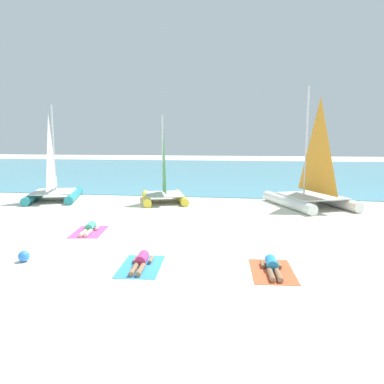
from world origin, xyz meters
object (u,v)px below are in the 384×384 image
towel_middle (141,266)px  sunbather_left (89,228)px  sailboat_yellow (164,189)px  sunbather_right (272,266)px  sailboat_white (311,189)px  sunbather_middle (141,261)px  towel_left (89,232)px  towel_right (272,271)px  sailboat_teal (54,186)px  beach_ball (24,256)px

towel_middle → sunbather_left: bearing=131.5°
sailboat_yellow → sunbather_right: (5.33, -10.19, -0.59)m
sailboat_white → sunbather_left: (-9.09, -6.75, -0.79)m
sunbather_left → sunbather_middle: (3.04, -3.37, 0.00)m
towel_middle → sunbather_right: bearing=3.6°
sailboat_yellow → towel_middle: sailboat_yellow is taller
towel_left → towel_right: bearing=-26.1°
sailboat_teal → beach_ball: bearing=-83.2°
towel_right → towel_left: bearing=153.9°
towel_left → towel_middle: 4.53m
sunbather_right → beach_ball: 6.94m
towel_right → sunbather_left: bearing=153.5°
sunbather_left → towel_left: bearing=-90.0°
sunbather_right → sailboat_white: bearing=71.6°
sailboat_teal → towel_left: size_ratio=2.85×
sailboat_teal → beach_ball: size_ratio=17.05×
towel_middle → sunbather_right: sunbather_right is taller
sailboat_teal → towel_left: 8.47m
sunbather_middle → towel_right: sunbather_middle is taller
sailboat_teal → sunbather_right: 15.30m
beach_ball → sailboat_white: bearing=47.5°
sailboat_yellow → towel_middle: (1.80, -10.41, -0.71)m
sailboat_yellow → sunbather_right: 11.51m
towel_left → sailboat_white: bearing=36.9°
sunbather_middle → towel_right: size_ratio=0.83×
towel_left → sailboat_yellow: bearing=80.0°
sailboat_yellow → sailboat_white: size_ratio=0.78×
sailboat_teal → towel_middle: size_ratio=2.85×
sailboat_yellow → sunbather_right: size_ratio=3.08×
sailboat_yellow → sunbather_left: bearing=-117.9°
sailboat_yellow → towel_right: bearing=-80.3°
sailboat_white → towel_middle: 11.89m
sailboat_white → sunbather_middle: bearing=-144.1°
sunbather_left → towel_middle: (3.04, -3.44, -0.13)m
sunbather_middle → sailboat_yellow: bearing=94.2°
sailboat_white → towel_middle: size_ratio=3.25×
sunbather_left → sailboat_white: bearing=27.1°
towel_left → towel_middle: (3.03, -3.37, 0.00)m
towel_left → sunbather_right: (6.56, -3.15, 0.13)m
towel_right → sunbather_right: 0.14m
sunbather_left → towel_middle: 4.59m
beach_ball → towel_right: bearing=2.4°
sailboat_teal → sailboat_white: 14.24m
sailboat_yellow → towel_right: size_ratio=2.54×
sunbather_middle → beach_ball: 3.40m
sunbather_left → towel_right: (6.58, -3.28, -0.13)m
sunbather_left → sunbather_right: size_ratio=1.00×
towel_left → beach_ball: beach_ball is taller
sailboat_white → beach_ball: size_ratio=19.41×
sailboat_white → sunbather_right: (-2.52, -9.97, -0.79)m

